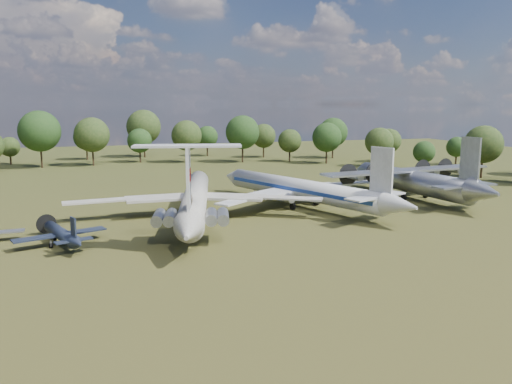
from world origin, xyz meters
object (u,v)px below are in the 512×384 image
object	(u,v)px
il62_airliner	(195,203)
tu104_jet	(300,193)
person_on_il62	(190,199)
an12_transport	(411,184)
small_prop_west	(62,237)

from	to	relation	value
il62_airliner	tu104_jet	world-z (taller)	il62_airliner
il62_airliner	person_on_il62	size ratio (longest dim) A/B	30.47
tu104_jet	an12_transport	size ratio (longest dim) A/B	1.19
il62_airliner	tu104_jet	size ratio (longest dim) A/B	1.07
an12_transport	tu104_jet	bearing A→B (deg)	176.56
il62_airliner	tu104_jet	bearing A→B (deg)	24.32
small_prop_west	an12_transport	bearing A→B (deg)	-6.53
il62_airliner	an12_transport	distance (m)	42.27
tu104_jet	an12_transport	xyz separation A→B (m)	(22.94, 1.46, 0.26)
person_on_il62	il62_airliner	bearing A→B (deg)	-89.27
an12_transport	small_prop_west	bearing A→B (deg)	-172.92
an12_transport	person_on_il62	world-z (taller)	person_on_il62
tu104_jet	small_prop_west	xyz separation A→B (m)	(-37.48, -13.79, -1.27)
small_prop_west	person_on_il62	size ratio (longest dim) A/B	9.13
il62_airliner	an12_transport	bearing A→B (deg)	19.72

